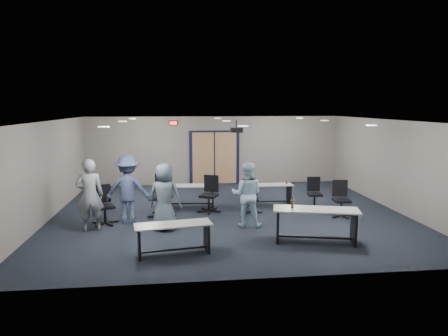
{
  "coord_description": "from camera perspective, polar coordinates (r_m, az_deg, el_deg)",
  "views": [
    {
      "loc": [
        -1.42,
        -11.25,
        3.12
      ],
      "look_at": [
        -0.16,
        -0.3,
        1.39
      ],
      "focal_mm": 32.0,
      "sensor_mm": 36.0,
      "label": 1
    }
  ],
  "objects": [
    {
      "name": "chair_back_b",
      "position": [
        11.79,
        -2.19,
        -3.76
      ],
      "size": [
        0.89,
        0.89,
        1.07
      ],
      "primitive_type": null,
      "rotation": [
        0.0,
        0.0,
        -0.43
      ],
      "color": "black",
      "rests_on": "floor"
    },
    {
      "name": "ceiling_can_lights",
      "position": [
        11.59,
        0.5,
        6.69
      ],
      "size": [
        6.24,
        5.74,
        0.02
      ],
      "primitive_type": null,
      "color": "white",
      "rests_on": "ceiling"
    },
    {
      "name": "table_front_right",
      "position": [
        9.46,
        12.9,
        -7.13
      ],
      "size": [
        2.03,
        1.1,
        1.07
      ],
      "rotation": [
        0.0,
        0.0,
        -0.25
      ],
      "color": "#AAA9A1",
      "rests_on": "floor"
    },
    {
      "name": "person_lightblue",
      "position": [
        10.36,
        3.31,
        -3.79
      ],
      "size": [
        0.97,
        0.84,
        1.69
      ],
      "primitive_type": "imported",
      "rotation": [
        0.0,
        0.0,
        2.86
      ],
      "color": "#C0E9FF",
      "rests_on": "floor"
    },
    {
      "name": "person_back",
      "position": [
        10.94,
        -13.56,
        -2.97
      ],
      "size": [
        1.23,
        0.76,
        1.83
      ],
      "primitive_type": "imported",
      "rotation": [
        0.0,
        0.0,
        3.07
      ],
      "color": "#404C74",
      "rests_on": "floor"
    },
    {
      "name": "front_wall",
      "position": [
        7.12,
        5.21,
        -5.51
      ],
      "size": [
        10.0,
        0.04,
        2.7
      ],
      "primitive_type": "cube",
      "color": "gray",
      "rests_on": "floor"
    },
    {
      "name": "table_back_right",
      "position": [
        12.79,
        6.27,
        -3.23
      ],
      "size": [
        1.59,
        0.54,
        0.75
      ],
      "rotation": [
        0.0,
        0.0,
        0.01
      ],
      "color": "#AAA9A1",
      "rests_on": "floor"
    },
    {
      "name": "right_wall",
      "position": [
        13.07,
        22.95,
        0.42
      ],
      "size": [
        0.04,
        9.0,
        2.7
      ],
      "primitive_type": "cube",
      "color": "gray",
      "rests_on": "floor"
    },
    {
      "name": "chair_back_c",
      "position": [
        11.68,
        3.91,
        -4.19
      ],
      "size": [
        0.69,
        0.69,
        0.95
      ],
      "primitive_type": null,
      "rotation": [
        0.0,
        0.0,
        -0.17
      ],
      "color": "black",
      "rests_on": "floor"
    },
    {
      "name": "table_front_left",
      "position": [
        8.61,
        -7.23,
        -9.24
      ],
      "size": [
        1.68,
        0.78,
        0.66
      ],
      "rotation": [
        0.0,
        0.0,
        0.15
      ],
      "color": "#AAA9A1",
      "rests_on": "floor"
    },
    {
      "name": "back_wall",
      "position": [
        15.91,
        -1.39,
        2.52
      ],
      "size": [
        10.0,
        0.04,
        2.7
      ],
      "primitive_type": "cube",
      "color": "gray",
      "rests_on": "floor"
    },
    {
      "name": "ceiling_projector",
      "position": [
        11.89,
        1.79,
        5.46
      ],
      "size": [
        0.35,
        0.32,
        0.37
      ],
      "color": "black",
      "rests_on": "ceiling"
    },
    {
      "name": "person_gray",
      "position": [
        10.49,
        -18.62,
        -3.69
      ],
      "size": [
        0.74,
        0.55,
        1.83
      ],
      "primitive_type": "imported",
      "rotation": [
        0.0,
        0.0,
        3.32
      ],
      "color": "gray",
      "rests_on": "floor"
    },
    {
      "name": "chair_loose_right",
      "position": [
        11.78,
        16.46,
        -4.26
      ],
      "size": [
        0.7,
        0.7,
        1.02
      ],
      "primitive_type": null,
      "rotation": [
        0.0,
        0.0,
        -0.1
      ],
      "color": "black",
      "rests_on": "floor"
    },
    {
      "name": "floor",
      "position": [
        11.76,
        0.63,
        -6.48
      ],
      "size": [
        10.0,
        10.0,
        0.0
      ],
      "primitive_type": "plane",
      "color": "black",
      "rests_on": "ground"
    },
    {
      "name": "chair_back_d",
      "position": [
        12.52,
        12.83,
        -3.52
      ],
      "size": [
        0.66,
        0.66,
        0.95
      ],
      "primitive_type": null,
      "rotation": [
        0.0,
        0.0,
        -0.12
      ],
      "color": "black",
      "rests_on": "floor"
    },
    {
      "name": "chair_loose_left",
      "position": [
        11.04,
        -16.69,
        -5.11
      ],
      "size": [
        0.85,
        0.85,
        1.03
      ],
      "primitive_type": null,
      "rotation": [
        0.0,
        0.0,
        0.4
      ],
      "color": "black",
      "rests_on": "floor"
    },
    {
      "name": "ceiling",
      "position": [
        11.34,
        0.65,
        6.79
      ],
      "size": [
        10.0,
        9.0,
        0.04
      ],
      "primitive_type": "cube",
      "color": "white",
      "rests_on": "back_wall"
    },
    {
      "name": "chair_back_a",
      "position": [
        11.41,
        -8.92,
        -3.98
      ],
      "size": [
        0.91,
        0.91,
        1.19
      ],
      "primitive_type": null,
      "rotation": [
        0.0,
        0.0,
        -0.25
      ],
      "color": "black",
      "rests_on": "floor"
    },
    {
      "name": "double_door",
      "position": [
        15.91,
        -1.37,
        1.43
      ],
      "size": [
        2.0,
        0.07,
        2.2
      ],
      "color": "black",
      "rests_on": "back_wall"
    },
    {
      "name": "exit_sign",
      "position": [
        15.71,
        -7.25,
        6.39
      ],
      "size": [
        0.32,
        0.07,
        0.18
      ],
      "color": "black",
      "rests_on": "back_wall"
    },
    {
      "name": "table_back_left",
      "position": [
        12.47,
        -5.03,
        -3.43
      ],
      "size": [
        1.69,
        0.67,
        0.67
      ],
      "rotation": [
        0.0,
        0.0,
        -0.07
      ],
      "color": "#AAA9A1",
      "rests_on": "floor"
    },
    {
      "name": "left_wall",
      "position": [
        11.93,
        -23.92,
        -0.39
      ],
      "size": [
        0.04,
        9.0,
        2.7
      ],
      "primitive_type": "cube",
      "color": "gray",
      "rests_on": "floor"
    },
    {
      "name": "person_plaid",
      "position": [
        10.12,
        -8.46,
        -4.12
      ],
      "size": [
        0.96,
        0.76,
        1.71
      ],
      "primitive_type": "imported",
      "rotation": [
        0.0,
        0.0,
        2.84
      ],
      "color": "slate",
      "rests_on": "floor"
    }
  ]
}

